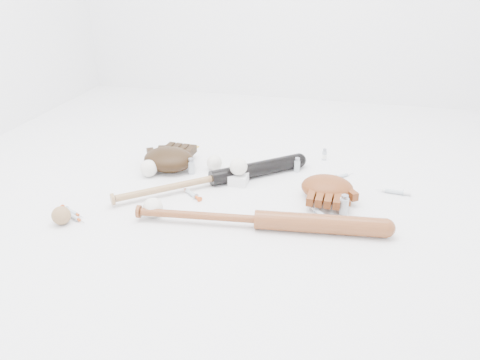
% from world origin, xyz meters
% --- Properties ---
extents(bat_dark, '(0.78, 0.66, 0.07)m').
position_xyz_m(bat_dark, '(-0.14, 0.05, 0.03)').
color(bat_dark, black).
rests_on(bat_dark, ground).
extents(bat_wood, '(0.99, 0.18, 0.07)m').
position_xyz_m(bat_wood, '(0.12, -0.25, 0.04)').
color(bat_wood, brown).
rests_on(bat_wood, ground).
extents(glove_dark, '(0.31, 0.31, 0.10)m').
position_xyz_m(glove_dark, '(-0.40, 0.17, 0.05)').
color(glove_dark, black).
rests_on(glove_dark, ground).
extents(glove_tan, '(0.27, 0.27, 0.09)m').
position_xyz_m(glove_tan, '(0.35, 0.05, 0.05)').
color(glove_tan, brown).
rests_on(glove_tan, ground).
extents(trading_card, '(0.09, 0.10, 0.00)m').
position_xyz_m(trading_card, '(-0.39, 0.43, 0.00)').
color(trading_card, gold).
rests_on(trading_card, ground).
extents(pedestal, '(0.08, 0.08, 0.04)m').
position_xyz_m(pedestal, '(-0.04, 0.09, 0.02)').
color(pedestal, white).
rests_on(pedestal, ground).
extents(baseball_on_pedestal, '(0.08, 0.08, 0.08)m').
position_xyz_m(baseball_on_pedestal, '(-0.04, 0.09, 0.08)').
color(baseball_on_pedestal, white).
rests_on(baseball_on_pedestal, pedestal).
extents(baseball_left, '(0.08, 0.08, 0.08)m').
position_xyz_m(baseball_left, '(-0.46, 0.07, 0.04)').
color(baseball_left, white).
rests_on(baseball_left, ground).
extents(baseball_upper, '(0.07, 0.07, 0.07)m').
position_xyz_m(baseball_upper, '(-0.19, 0.21, 0.04)').
color(baseball_upper, white).
rests_on(baseball_upper, ground).
extents(baseball_mid, '(0.08, 0.08, 0.08)m').
position_xyz_m(baseball_mid, '(-0.30, -0.27, 0.04)').
color(baseball_mid, white).
rests_on(baseball_mid, ground).
extents(baseball_aged, '(0.07, 0.07, 0.07)m').
position_xyz_m(baseball_aged, '(-0.61, -0.40, 0.04)').
color(baseball_aged, '#967048').
rests_on(baseball_aged, ground).
extents(syringe_0, '(0.15, 0.08, 0.02)m').
position_xyz_m(syringe_0, '(-0.62, -0.33, 0.01)').
color(syringe_0, '#ADBCC6').
rests_on(syringe_0, ground).
extents(syringe_1, '(0.14, 0.12, 0.02)m').
position_xyz_m(syringe_1, '(-0.21, -0.07, 0.01)').
color(syringe_1, '#ADBCC6').
rests_on(syringe_1, ground).
extents(syringe_2, '(0.12, 0.10, 0.02)m').
position_xyz_m(syringe_2, '(0.41, 0.26, 0.01)').
color(syringe_2, '#ADBCC6').
rests_on(syringe_2, ground).
extents(syringe_3, '(0.13, 0.12, 0.02)m').
position_xyz_m(syringe_3, '(0.35, -0.11, 0.01)').
color(syringe_3, '#ADBCC6').
rests_on(syringe_3, ground).
extents(syringe_4, '(0.17, 0.04, 0.02)m').
position_xyz_m(syringe_4, '(0.63, 0.15, 0.01)').
color(syringe_4, '#ADBCC6').
rests_on(syringe_4, ground).
extents(syringe_5, '(0.15, 0.09, 0.02)m').
position_xyz_m(syringe_5, '(-0.60, -0.36, 0.01)').
color(syringe_5, '#ADBCC6').
rests_on(syringe_5, ground).
extents(vial_0, '(0.02, 0.02, 0.06)m').
position_xyz_m(vial_0, '(0.31, 0.45, 0.03)').
color(vial_0, '#B0B9C1').
rests_on(vial_0, ground).
extents(vial_1, '(0.03, 0.03, 0.07)m').
position_xyz_m(vial_1, '(0.20, 0.28, 0.04)').
color(vial_1, '#B0B9C1').
rests_on(vial_1, ground).
extents(vial_2, '(0.03, 0.03, 0.07)m').
position_xyz_m(vial_2, '(-0.04, 0.16, 0.04)').
color(vial_2, '#B0B9C1').
rests_on(vial_2, ground).
extents(vial_3, '(0.04, 0.04, 0.08)m').
position_xyz_m(vial_3, '(0.43, -0.07, 0.04)').
color(vial_3, '#B0B9C1').
rests_on(vial_3, ground).
extents(vial_4, '(0.03, 0.03, 0.08)m').
position_xyz_m(vial_4, '(-0.28, 0.14, 0.04)').
color(vial_4, '#B0B9C1').
rests_on(vial_4, ground).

